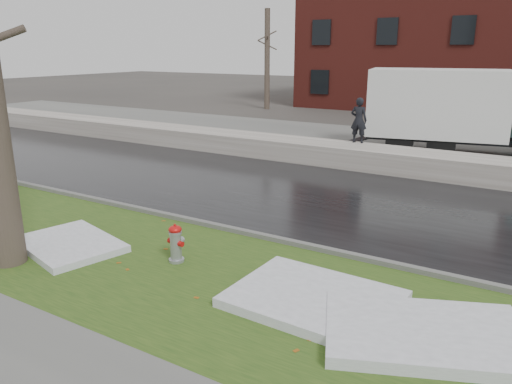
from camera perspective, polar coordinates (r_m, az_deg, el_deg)
The scene contains 14 objects.
ground at distance 10.16m, azimuth -2.20°, elevation -7.25°, with size 120.00×120.00×0.00m, color #47423D.
verge at distance 9.23m, azimuth -6.53°, elevation -9.74°, with size 60.00×4.50×0.04m, color #244517.
road at distance 13.90m, azimuth 8.03°, elevation -0.81°, with size 60.00×7.00×0.03m, color black.
parking_lot at distance 21.78m, azimuth 17.01°, elevation 4.82°, with size 60.00×9.00×0.03m, color slate.
curb at distance 10.92m, azimuth 0.69°, elevation -5.13°, with size 60.00×0.15×0.14m, color slate.
snowbank at distance 17.64m, azimuth 13.53°, elevation 3.74°, with size 60.00×1.60×0.75m, color beige.
bg_tree_left at distance 34.37m, azimuth 1.28°, elevation 15.00°, with size 1.40×1.62×6.50m.
bg_tree_center at distance 35.57m, azimuth 13.35°, elevation 14.62°, with size 1.40×1.62×6.50m.
fire_hydrant at distance 9.76m, azimuth -9.15°, elevation -5.62°, with size 0.38×0.33×0.77m.
box_truck at distance 20.82m, azimuth 22.78°, elevation 8.55°, with size 9.87×3.85×3.26m.
worker at distance 18.28m, azimuth 11.66°, elevation 8.04°, with size 0.59×0.39×1.61m, color black.
snow_patch_near at distance 8.32m, azimuth 6.62°, elevation -12.03°, with size 2.60×2.00×0.16m, color white.
snow_patch_far at distance 11.11m, azimuth -20.55°, elevation -5.62°, with size 2.20×1.60×0.14m, color white.
snow_patch_side at distance 7.74m, azimuth 18.84°, elevation -15.13°, with size 2.80×1.80×0.18m, color white.
Camera 1 is at (5.16, -7.77, 4.04)m, focal length 35.00 mm.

